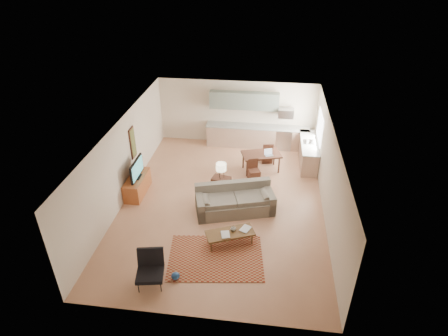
# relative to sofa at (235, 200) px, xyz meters

# --- Properties ---
(room) EXTENTS (9.00, 9.00, 9.00)m
(room) POSITION_rel_sofa_xyz_m (-0.44, 0.42, 0.91)
(room) COLOR #AD7353
(room) RESTS_ON ground
(kitchen_counter_back) EXTENTS (4.26, 0.64, 0.92)m
(kitchen_counter_back) POSITION_rel_sofa_xyz_m (0.46, 4.60, 0.02)
(kitchen_counter_back) COLOR tan
(kitchen_counter_back) RESTS_ON ground
(kitchen_counter_right) EXTENTS (0.64, 2.26, 0.92)m
(kitchen_counter_right) POSITION_rel_sofa_xyz_m (2.49, 3.42, 0.02)
(kitchen_counter_right) COLOR tan
(kitchen_counter_right) RESTS_ON ground
(kitchen_range) EXTENTS (0.62, 0.62, 0.90)m
(kitchen_range) POSITION_rel_sofa_xyz_m (1.56, 4.60, 0.01)
(kitchen_range) COLOR #A5A8AD
(kitchen_range) RESTS_ON ground
(kitchen_microwave) EXTENTS (0.62, 0.40, 0.35)m
(kitchen_microwave) POSITION_rel_sofa_xyz_m (1.56, 4.62, 1.11)
(kitchen_microwave) COLOR #A5A8AD
(kitchen_microwave) RESTS_ON room
(upper_cabinets) EXTENTS (2.80, 0.34, 0.70)m
(upper_cabinets) POSITION_rel_sofa_xyz_m (-0.14, 4.75, 1.51)
(upper_cabinets) COLOR slate
(upper_cabinets) RESTS_ON room
(window_right) EXTENTS (0.02, 1.40, 1.05)m
(window_right) POSITION_rel_sofa_xyz_m (2.79, 3.42, 1.11)
(window_right) COLOR white
(window_right) RESTS_ON room
(wall_art_left) EXTENTS (0.06, 0.42, 1.10)m
(wall_art_left) POSITION_rel_sofa_xyz_m (-3.65, 1.32, 1.11)
(wall_art_left) COLOR olive
(wall_art_left) RESTS_ON room
(triptych) EXTENTS (1.70, 0.04, 0.50)m
(triptych) POSITION_rel_sofa_xyz_m (-0.54, 4.89, 1.31)
(triptych) COLOR beige
(triptych) RESTS_ON room
(rug) EXTENTS (2.74, 2.06, 0.02)m
(rug) POSITION_rel_sofa_xyz_m (-0.30, -2.14, -0.43)
(rug) COLOR maroon
(rug) RESTS_ON floor
(sofa) EXTENTS (2.76, 1.79, 0.89)m
(sofa) POSITION_rel_sofa_xyz_m (0.00, 0.00, 0.00)
(sofa) COLOR #655E50
(sofa) RESTS_ON floor
(coffee_table) EXTENTS (1.47, 1.02, 0.41)m
(coffee_table) POSITION_rel_sofa_xyz_m (0.02, -1.52, -0.24)
(coffee_table) COLOR #4B3015
(coffee_table) RESTS_ON floor
(book_a) EXTENTS (0.38, 0.42, 0.03)m
(book_a) POSITION_rel_sofa_xyz_m (-0.21, -1.67, -0.02)
(book_a) COLOR maroon
(book_a) RESTS_ON coffee_table
(book_b) EXTENTS (0.50, 0.52, 0.03)m
(book_b) POSITION_rel_sofa_xyz_m (0.33, -1.28, -0.02)
(book_b) COLOR navy
(book_b) RESTS_ON coffee_table
(vase) EXTENTS (0.20, 0.20, 0.17)m
(vase) POSITION_rel_sofa_xyz_m (0.10, -1.43, 0.05)
(vase) COLOR black
(vase) RESTS_ON coffee_table
(armchair) EXTENTS (0.89, 0.89, 0.87)m
(armchair) POSITION_rel_sofa_xyz_m (-1.78, -3.24, -0.01)
(armchair) COLOR black
(armchair) RESTS_ON floor
(tv_credenza) EXTENTS (0.54, 1.40, 0.65)m
(tv_credenza) POSITION_rel_sofa_xyz_m (-3.40, 0.59, -0.12)
(tv_credenza) COLOR brown
(tv_credenza) RESTS_ON floor
(tv) EXTENTS (0.11, 1.08, 0.65)m
(tv) POSITION_rel_sofa_xyz_m (-3.35, 0.59, 0.52)
(tv) COLOR black
(tv) RESTS_ON tv_credenza
(console_table) EXTENTS (0.68, 0.53, 0.70)m
(console_table) POSITION_rel_sofa_xyz_m (-0.55, 0.83, -0.09)
(console_table) COLOR #381D13
(console_table) RESTS_ON floor
(table_lamp) EXTENTS (0.41, 0.41, 0.56)m
(table_lamp) POSITION_rel_sofa_xyz_m (-0.55, 0.83, 0.53)
(table_lamp) COLOR beige
(table_lamp) RESTS_ON console_table
(dining_table) EXTENTS (1.58, 1.20, 0.71)m
(dining_table) POSITION_rel_sofa_xyz_m (0.71, 2.65, -0.09)
(dining_table) COLOR #381D13
(dining_table) RESTS_ON floor
(dining_chair_near) EXTENTS (0.50, 0.51, 0.79)m
(dining_chair_near) POSITION_rel_sofa_xyz_m (0.49, 1.94, -0.05)
(dining_chair_near) COLOR #381D13
(dining_chair_near) RESTS_ON floor
(dining_chair_far) EXTENTS (0.46, 0.48, 0.85)m
(dining_chair_far) POSITION_rel_sofa_xyz_m (0.92, 3.35, -0.02)
(dining_chair_far) COLOR #381D13
(dining_chair_far) RESTS_ON floor
(laptop) EXTENTS (0.36, 0.32, 0.22)m
(laptop) POSITION_rel_sofa_xyz_m (0.99, 2.55, 0.38)
(laptop) COLOR #A5A8AD
(laptop) RESTS_ON dining_table
(soap_bottle) EXTENTS (0.12, 0.12, 0.19)m
(soap_bottle) POSITION_rel_sofa_xyz_m (2.39, 3.29, 0.57)
(soap_bottle) COLOR beige
(soap_bottle) RESTS_ON kitchen_counter_right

